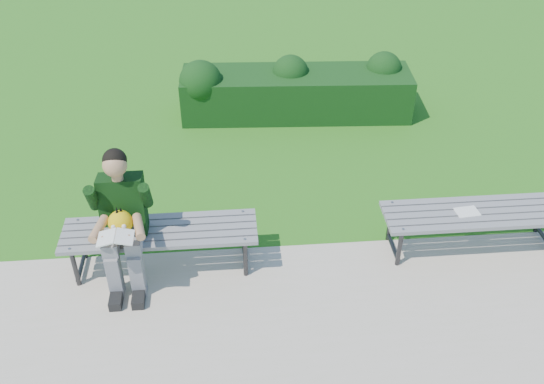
{
  "coord_description": "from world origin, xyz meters",
  "views": [
    {
      "loc": [
        -0.56,
        -4.6,
        4.02
      ],
      "look_at": [
        -0.18,
        -0.12,
        0.78
      ],
      "focal_mm": 40.0,
      "sensor_mm": 36.0,
      "label": 1
    }
  ],
  "objects_px": {
    "hedge": "(292,90)",
    "bench_left": "(160,234)",
    "seated_boy": "(122,217)",
    "paper_sheet": "(467,212)",
    "bench_right": "(476,216)"
  },
  "relations": [
    {
      "from": "hedge",
      "to": "bench_left",
      "type": "relative_size",
      "value": 1.74
    },
    {
      "from": "seated_boy",
      "to": "paper_sheet",
      "type": "relative_size",
      "value": 5.59
    },
    {
      "from": "hedge",
      "to": "seated_boy",
      "type": "height_order",
      "value": "seated_boy"
    },
    {
      "from": "bench_left",
      "to": "seated_boy",
      "type": "height_order",
      "value": "seated_boy"
    },
    {
      "from": "bench_left",
      "to": "bench_right",
      "type": "distance_m",
      "value": 3.03
    },
    {
      "from": "bench_left",
      "to": "paper_sheet",
      "type": "height_order",
      "value": "bench_left"
    },
    {
      "from": "hedge",
      "to": "paper_sheet",
      "type": "xyz_separation_m",
      "value": [
        1.36,
        -2.98,
        0.11
      ]
    },
    {
      "from": "bench_right",
      "to": "seated_boy",
      "type": "distance_m",
      "value": 3.34
    },
    {
      "from": "hedge",
      "to": "bench_right",
      "type": "bearing_deg",
      "value": -63.93
    },
    {
      "from": "bench_left",
      "to": "bench_right",
      "type": "bearing_deg",
      "value": 0.37
    },
    {
      "from": "hedge",
      "to": "bench_right",
      "type": "height_order",
      "value": "hedge"
    },
    {
      "from": "bench_left",
      "to": "bench_right",
      "type": "xyz_separation_m",
      "value": [
        3.03,
        0.02,
        0.0
      ]
    },
    {
      "from": "bench_right",
      "to": "hedge",
      "type": "bearing_deg",
      "value": 116.07
    },
    {
      "from": "seated_boy",
      "to": "paper_sheet",
      "type": "xyz_separation_m",
      "value": [
        3.23,
        0.11,
        -0.24
      ]
    },
    {
      "from": "bench_right",
      "to": "paper_sheet",
      "type": "xyz_separation_m",
      "value": [
        -0.1,
        -0.0,
        0.06
      ]
    }
  ]
}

